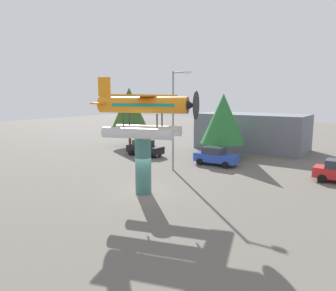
# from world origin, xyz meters

# --- Properties ---
(ground_plane) EXTENTS (140.00, 140.00, 0.00)m
(ground_plane) POSITION_xyz_m (0.00, 0.00, 0.00)
(ground_plane) COLOR #605B54
(display_pedestal) EXTENTS (1.10, 1.10, 3.94)m
(display_pedestal) POSITION_xyz_m (0.00, 0.00, 1.97)
(display_pedestal) COLOR #386B66
(display_pedestal) RESTS_ON ground
(floatplane_monument) EXTENTS (7.19, 10.26, 4.00)m
(floatplane_monument) POSITION_xyz_m (0.12, 0.04, 5.61)
(floatplane_monument) COLOR silver
(floatplane_monument) RESTS_ON display_pedestal
(car_near_black) EXTENTS (4.20, 2.02, 1.76)m
(car_near_black) POSITION_xyz_m (-8.63, 10.90, 0.88)
(car_near_black) COLOR black
(car_near_black) RESTS_ON ground
(car_mid_blue) EXTENTS (4.20, 2.02, 1.76)m
(car_mid_blue) POSITION_xyz_m (0.11, 11.02, 0.88)
(car_mid_blue) COLOR #2847B7
(car_mid_blue) RESTS_ON ground
(streetlight_primary) EXTENTS (1.84, 0.28, 8.78)m
(streetlight_primary) POSITION_xyz_m (-2.00, 6.96, 5.04)
(streetlight_primary) COLOR gray
(streetlight_primary) RESTS_ON ground
(storefront_building) EXTENTS (13.06, 6.48, 4.46)m
(storefront_building) POSITION_xyz_m (-0.28, 22.00, 2.23)
(storefront_building) COLOR slate
(storefront_building) RESTS_ON ground
(tree_west) EXTENTS (4.87, 4.87, 7.76)m
(tree_west) POSITION_xyz_m (-14.65, 15.25, 5.04)
(tree_west) COLOR brown
(tree_west) RESTS_ON ground
(tree_east) EXTENTS (4.75, 4.75, 6.91)m
(tree_east) POSITION_xyz_m (-0.84, 14.59, 4.26)
(tree_east) COLOR brown
(tree_east) RESTS_ON ground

